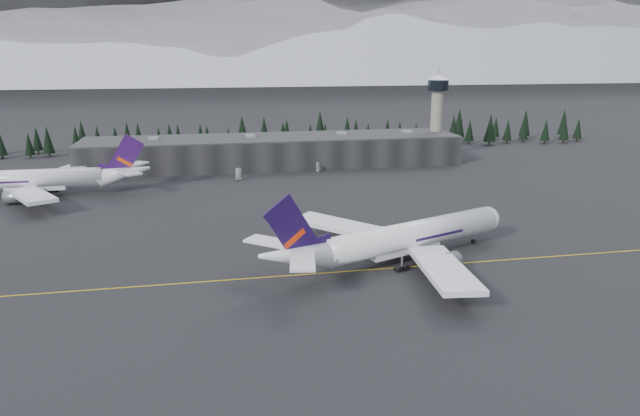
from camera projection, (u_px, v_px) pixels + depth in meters
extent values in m
plane|color=black|center=(337.00, 269.00, 129.76)|extent=(1400.00, 1400.00, 0.00)
cube|color=gold|center=(339.00, 272.00, 127.87)|extent=(400.00, 0.40, 0.02)
cube|color=black|center=(274.00, 152.00, 246.54)|extent=(160.00, 30.00, 12.00)
cube|color=#333335|center=(274.00, 137.00, 244.87)|extent=(160.00, 30.00, 0.60)
cylinder|color=gray|center=(436.00, 124.00, 260.45)|extent=(5.20, 5.20, 32.00)
cylinder|color=black|center=(438.00, 85.00, 255.89)|extent=(9.20, 9.20, 4.50)
cone|color=silver|center=(439.00, 77.00, 254.98)|extent=(10.00, 10.00, 2.00)
cube|color=black|center=(265.00, 136.00, 281.17)|extent=(360.00, 20.00, 15.00)
cylinder|color=white|center=(414.00, 235.00, 135.00)|extent=(48.43, 23.84, 6.45)
sphere|color=white|center=(486.00, 219.00, 147.66)|extent=(6.45, 6.45, 6.45)
cone|color=white|center=(296.00, 256.00, 118.24)|extent=(19.16, 12.52, 9.33)
cube|color=white|center=(351.00, 228.00, 145.76)|extent=(28.39, 26.20, 2.75)
cylinder|color=gray|center=(385.00, 237.00, 144.72)|extent=(7.99, 6.33, 4.08)
cube|color=white|center=(443.00, 268.00, 118.55)|extent=(12.13, 30.92, 2.75)
cylinder|color=gray|center=(445.00, 262.00, 127.16)|extent=(7.99, 6.33, 4.08)
cube|color=#1D0D3F|center=(293.00, 231.00, 116.51)|extent=(12.89, 5.41, 16.00)
cube|color=red|center=(294.00, 238.00, 117.05)|extent=(5.10, 2.45, 3.94)
cube|color=white|center=(272.00, 242.00, 122.01)|extent=(12.24, 11.18, 0.54)
cube|color=white|center=(302.00, 260.00, 111.47)|extent=(6.60, 12.42, 0.54)
cylinder|color=black|center=(474.00, 237.00, 146.59)|extent=(0.54, 0.54, 3.22)
cylinder|color=black|center=(376.00, 252.00, 136.24)|extent=(0.54, 0.54, 3.22)
cylinder|color=black|center=(402.00, 264.00, 128.34)|extent=(0.54, 0.54, 3.22)
cylinder|color=white|center=(25.00, 179.00, 193.46)|extent=(50.09, 6.90, 6.53)
cone|color=white|center=(125.00, 173.00, 198.95)|extent=(18.32, 6.66, 9.45)
cube|color=white|center=(31.00, 195.00, 179.08)|extent=(21.83, 31.05, 2.79)
cylinder|color=gray|center=(16.00, 197.00, 184.10)|extent=(7.10, 4.19, 4.13)
cube|color=white|center=(59.00, 173.00, 211.06)|extent=(22.16, 30.95, 2.79)
cylinder|color=gray|center=(36.00, 183.00, 204.73)|extent=(7.10, 4.19, 4.13)
cube|color=#30104E|center=(125.00, 157.00, 197.58)|extent=(13.78, 0.65, 16.20)
cube|color=#CB410B|center=(125.00, 162.00, 197.97)|extent=(5.31, 0.65, 3.99)
cube|color=white|center=(128.00, 172.00, 192.74)|extent=(10.16, 12.82, 0.54)
cube|color=white|center=(133.00, 165.00, 205.12)|extent=(10.28, 12.80, 0.54)
cylinder|color=black|center=(46.00, 194.00, 191.31)|extent=(0.54, 0.54, 3.26)
cylinder|color=black|center=(54.00, 187.00, 200.60)|extent=(0.54, 0.54, 3.26)
imported|color=silver|center=(239.00, 179.00, 218.77)|extent=(2.52, 5.07, 1.38)
imported|color=silver|center=(318.00, 170.00, 234.29)|extent=(4.37, 2.96, 1.38)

